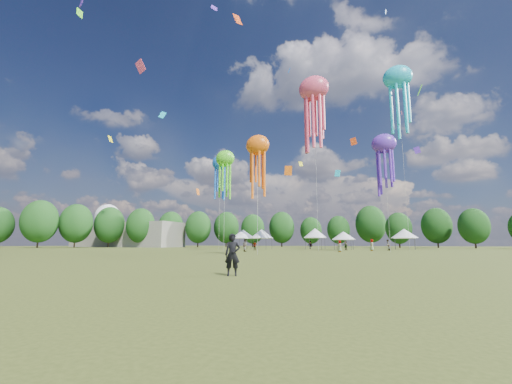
% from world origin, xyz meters
% --- Properties ---
extents(ground, '(300.00, 300.00, 0.00)m').
position_xyz_m(ground, '(0.00, 0.00, 0.00)').
color(ground, '#384416').
rests_on(ground, ground).
extents(observer_main, '(0.68, 0.59, 1.58)m').
position_xyz_m(observer_main, '(7.57, -1.71, 0.79)').
color(observer_main, black).
rests_on(observer_main, ground).
extents(spectator_near, '(1.13, 1.11, 1.83)m').
position_xyz_m(spectator_near, '(-7.78, 31.53, 0.92)').
color(spectator_near, gray).
rests_on(spectator_near, ground).
extents(spectators_far, '(28.42, 23.26, 1.91)m').
position_xyz_m(spectators_far, '(1.74, 47.56, 0.88)').
color(spectators_far, gray).
rests_on(spectators_far, ground).
extents(festival_tents, '(38.12, 12.74, 4.36)m').
position_xyz_m(festival_tents, '(-4.08, 54.30, 3.17)').
color(festival_tents, '#47474C').
rests_on(festival_tents, ground).
extents(show_kites, '(41.76, 31.57, 31.84)m').
position_xyz_m(show_kites, '(1.01, 41.73, 22.05)').
color(show_kites, '#57E926').
rests_on(show_kites, ground).
extents(small_kites, '(77.92, 54.02, 45.61)m').
position_xyz_m(small_kites, '(-2.45, 40.88, 31.42)').
color(small_kites, '#57E926').
rests_on(small_kites, ground).
extents(treeline, '(201.57, 95.24, 13.43)m').
position_xyz_m(treeline, '(-3.87, 62.51, 6.54)').
color(treeline, '#38281C').
rests_on(treeline, ground).
extents(hangar, '(40.00, 12.00, 8.00)m').
position_xyz_m(hangar, '(-72.00, 72.00, 4.00)').
color(hangar, gray).
rests_on(hangar, ground).
extents(radome, '(9.00, 9.00, 16.00)m').
position_xyz_m(radome, '(-88.00, 78.00, 9.99)').
color(radome, white).
rests_on(radome, ground).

